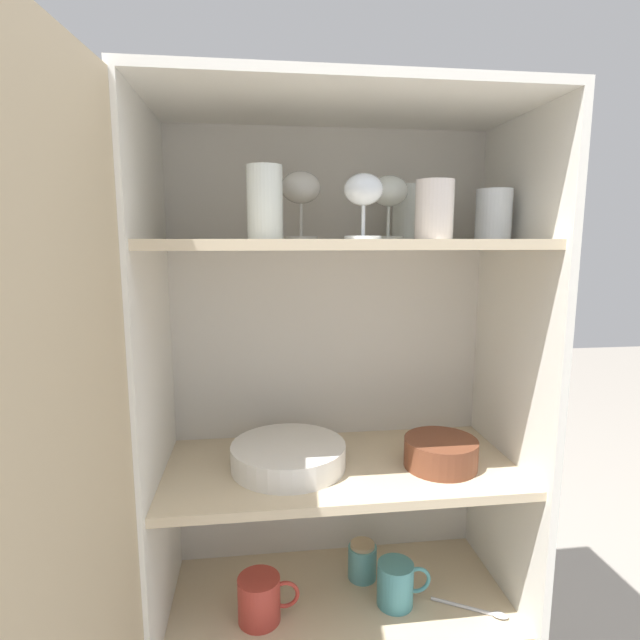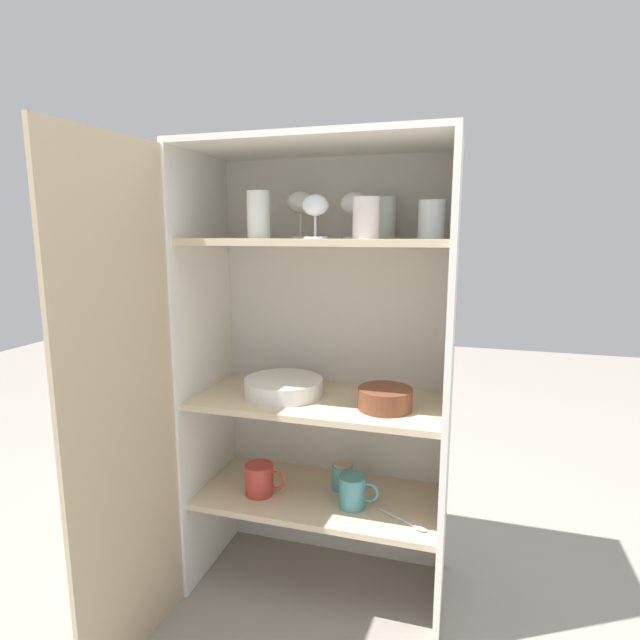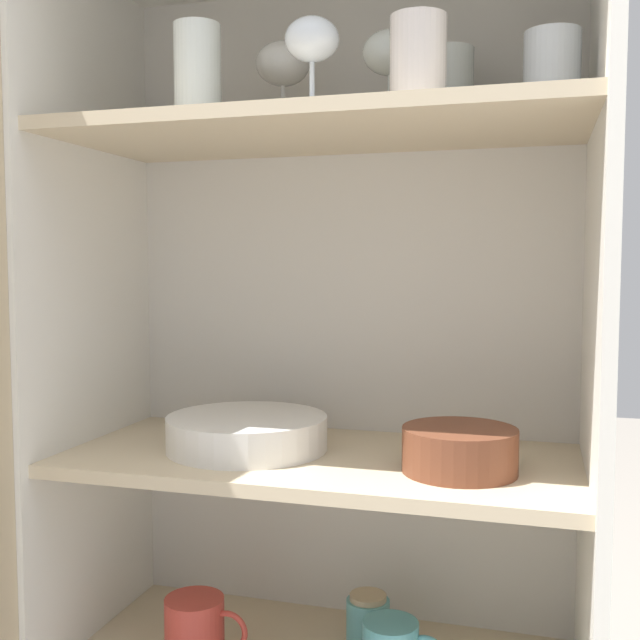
% 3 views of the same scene
% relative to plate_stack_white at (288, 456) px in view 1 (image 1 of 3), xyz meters
% --- Properties ---
extents(cupboard_back_panel, '(0.82, 0.02, 1.43)m').
position_rel_plate_stack_white_xyz_m(cupboard_back_panel, '(0.12, 0.19, 0.03)').
color(cupboard_back_panel, silver).
rests_on(cupboard_back_panel, ground_plane).
extents(cupboard_side_left, '(0.02, 0.40, 1.43)m').
position_rel_plate_stack_white_xyz_m(cupboard_side_left, '(-0.28, 0.00, 0.03)').
color(cupboard_side_left, white).
rests_on(cupboard_side_left, ground_plane).
extents(cupboard_side_right, '(0.02, 0.40, 1.43)m').
position_rel_plate_stack_white_xyz_m(cupboard_side_right, '(0.52, 0.00, 0.03)').
color(cupboard_side_right, white).
rests_on(cupboard_side_right, ground_plane).
extents(cupboard_top_panel, '(0.82, 0.40, 0.02)m').
position_rel_plate_stack_white_xyz_m(cupboard_top_panel, '(0.12, 0.00, 0.75)').
color(cupboard_top_panel, white).
rests_on(cupboard_top_panel, cupboard_side_left).
extents(shelf_board_lower, '(0.78, 0.36, 0.02)m').
position_rel_plate_stack_white_xyz_m(shelf_board_lower, '(0.12, 0.00, -0.37)').
color(shelf_board_lower, beige).
extents(shelf_board_middle, '(0.78, 0.36, 0.02)m').
position_rel_plate_stack_white_xyz_m(shelf_board_middle, '(0.12, 0.00, -0.04)').
color(shelf_board_middle, beige).
extents(shelf_board_upper, '(0.78, 0.36, 0.02)m').
position_rel_plate_stack_white_xyz_m(shelf_board_upper, '(0.12, 0.00, 0.47)').
color(shelf_board_upper, beige).
extents(cupboard_door, '(0.05, 0.41, 1.43)m').
position_rel_plate_stack_white_xyz_m(cupboard_door, '(-0.31, -0.40, 0.03)').
color(cupboard_door, tan).
rests_on(cupboard_door, ground_plane).
extents(tumbler_glass_0, '(0.08, 0.08, 0.13)m').
position_rel_plate_stack_white_xyz_m(tumbler_glass_0, '(0.30, 0.11, 0.54)').
color(tumbler_glass_0, white).
rests_on(tumbler_glass_0, shelf_board_upper).
extents(tumbler_glass_1, '(0.07, 0.07, 0.14)m').
position_rel_plate_stack_white_xyz_m(tumbler_glass_1, '(-0.04, -0.07, 0.55)').
color(tumbler_glass_1, white).
rests_on(tumbler_glass_1, shelf_board_upper).
extents(tumbler_glass_2, '(0.08, 0.08, 0.11)m').
position_rel_plate_stack_white_xyz_m(tumbler_glass_2, '(0.45, 0.00, 0.53)').
color(tumbler_glass_2, white).
rests_on(tumbler_glass_2, shelf_board_upper).
extents(tumbler_glass_3, '(0.07, 0.07, 0.11)m').
position_rel_plate_stack_white_xyz_m(tumbler_glass_3, '(0.28, -0.10, 0.53)').
color(tumbler_glass_3, silver).
rests_on(tumbler_glass_3, shelf_board_upper).
extents(wine_glass_0, '(0.08, 0.08, 0.13)m').
position_rel_plate_stack_white_xyz_m(wine_glass_0, '(0.22, 0.02, 0.57)').
color(wine_glass_0, white).
rests_on(wine_glass_0, shelf_board_upper).
extents(wine_glass_1, '(0.07, 0.07, 0.12)m').
position_rel_plate_stack_white_xyz_m(wine_glass_1, '(0.14, -0.11, 0.56)').
color(wine_glass_1, white).
rests_on(wine_glass_1, shelf_board_upper).
extents(wine_glass_2, '(0.09, 0.09, 0.15)m').
position_rel_plate_stack_white_xyz_m(wine_glass_2, '(0.04, 0.07, 0.58)').
color(wine_glass_2, white).
rests_on(wine_glass_2, shelf_board_upper).
extents(plate_stack_white, '(0.26, 0.26, 0.05)m').
position_rel_plate_stack_white_xyz_m(plate_stack_white, '(0.00, 0.00, 0.00)').
color(plate_stack_white, white).
rests_on(plate_stack_white, shelf_board_middle).
extents(mixing_bowl_large, '(0.16, 0.16, 0.06)m').
position_rel_plate_stack_white_xyz_m(mixing_bowl_large, '(0.34, -0.04, 0.01)').
color(mixing_bowl_large, brown).
rests_on(mixing_bowl_large, shelf_board_middle).
extents(coffee_mug_primary, '(0.13, 0.08, 0.10)m').
position_rel_plate_stack_white_xyz_m(coffee_mug_primary, '(0.24, -0.04, -0.31)').
color(coffee_mug_primary, teal).
rests_on(coffee_mug_primary, shelf_board_lower).
extents(coffee_mug_extra_1, '(0.14, 0.09, 0.10)m').
position_rel_plate_stack_white_xyz_m(coffee_mug_extra_1, '(-0.07, -0.05, -0.31)').
color(coffee_mug_extra_1, '#BC3D33').
rests_on(coffee_mug_extra_1, shelf_board_lower).
extents(storage_jar, '(0.07, 0.07, 0.09)m').
position_rel_plate_stack_white_xyz_m(storage_jar, '(0.19, 0.06, -0.32)').
color(storage_jar, '#5BA3A8').
rests_on(storage_jar, shelf_board_lower).
extents(serving_spoon, '(0.16, 0.10, 0.01)m').
position_rel_plate_stack_white_xyz_m(serving_spoon, '(0.42, -0.09, -0.36)').
color(serving_spoon, silver).
rests_on(serving_spoon, shelf_board_lower).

